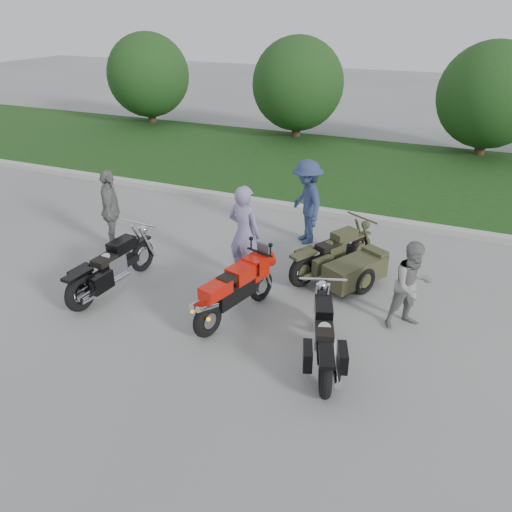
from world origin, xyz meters
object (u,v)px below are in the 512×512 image
at_px(cruiser_sidecar, 344,265).
at_px(person_stripe, 245,234).
at_px(person_denim, 306,202).
at_px(person_back, 111,210).
at_px(cruiser_right, 324,340).
at_px(sportbike_red, 234,290).
at_px(cruiser_left, 110,270).
at_px(person_grey, 412,286).

xyz_separation_m(cruiser_sidecar, person_stripe, (-1.88, -0.58, 0.57)).
distance_m(person_denim, person_back, 4.36).
bearing_deg(cruiser_right, person_denim, 92.86).
height_order(cruiser_sidecar, person_back, person_back).
bearing_deg(sportbike_red, cruiser_left, -162.52).
bearing_deg(cruiser_left, cruiser_right, -1.88).
relative_size(person_grey, person_back, 0.85).
bearing_deg(person_back, person_stripe, -126.85).
distance_m(cruiser_sidecar, person_back, 5.22).
height_order(person_stripe, person_denim, person_stripe).
bearing_deg(person_grey, cruiser_left, 151.66).
distance_m(sportbike_red, person_back, 4.03).
xyz_separation_m(cruiser_right, person_stripe, (-2.22, 1.99, 0.55)).
height_order(person_denim, person_back, person_denim).
distance_m(cruiser_left, cruiser_right, 4.40).
xyz_separation_m(cruiser_sidecar, person_denim, (-1.33, 1.58, 0.56)).
xyz_separation_m(sportbike_red, person_stripe, (-0.43, 1.40, 0.41)).
height_order(cruiser_right, person_denim, person_denim).
height_order(person_stripe, person_back, person_stripe).
bearing_deg(person_stripe, cruiser_right, 148.91).
bearing_deg(person_back, cruiser_left, -179.49).
xyz_separation_m(cruiser_right, person_back, (-5.52, 2.09, 0.48)).
bearing_deg(cruiser_right, cruiser_left, 154.57).
height_order(person_grey, person_back, person_back).
bearing_deg(person_grey, sportbike_red, 159.48).
bearing_deg(sportbike_red, cruiser_sidecar, 68.99).
height_order(cruiser_left, cruiser_sidecar, cruiser_left).
height_order(cruiser_left, person_denim, person_denim).
bearing_deg(person_grey, cruiser_right, -163.03).
xyz_separation_m(cruiser_left, person_grey, (5.41, 1.08, 0.31)).
bearing_deg(cruiser_sidecar, person_denim, 158.71).
relative_size(cruiser_left, cruiser_sidecar, 1.11).
bearing_deg(person_stripe, sportbike_red, 117.96).
height_order(person_stripe, person_grey, person_stripe).
height_order(sportbike_red, cruiser_right, sportbike_red).
bearing_deg(person_denim, person_grey, 8.18).
relative_size(cruiser_sidecar, person_stripe, 1.10).
xyz_separation_m(cruiser_right, person_denim, (-1.67, 4.15, 0.54)).
bearing_deg(person_stripe, person_denim, -93.70).
distance_m(person_grey, person_denim, 3.74).
xyz_separation_m(person_denim, person_back, (-3.85, -2.06, -0.06)).
bearing_deg(person_denim, cruiser_sidecar, 1.71).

